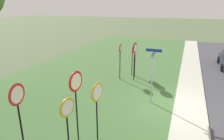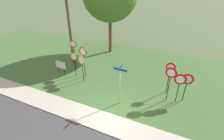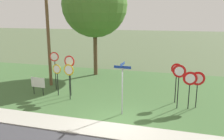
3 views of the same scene
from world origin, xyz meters
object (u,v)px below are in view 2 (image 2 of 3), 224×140
street_name_post (120,82)px  yield_sign_far_right (170,71)px  stop_sign_near_left (74,49)px  yield_sign_far_left (180,82)px  utility_pole (67,14)px  stop_sign_far_center (82,63)px  stop_sign_near_right (74,60)px  notice_board (61,66)px  yield_sign_near_left (171,76)px  stop_sign_far_left (83,56)px  yield_sign_near_right (187,81)px

street_name_post → yield_sign_far_right: bearing=45.6°
stop_sign_near_left → yield_sign_far_left: (9.51, -1.23, -0.36)m
yield_sign_far_left → utility_pole: size_ratio=0.25×
stop_sign_near_left → stop_sign_far_center: 2.64m
stop_sign_near_right → notice_board: size_ratio=1.78×
stop_sign_far_center → yield_sign_far_right: bearing=19.2°
yield_sign_near_left → notice_board: size_ratio=2.16×
stop_sign_far_left → notice_board: 2.65m
stop_sign_far_center → stop_sign_near_left: bearing=147.1°
stop_sign_near_right → notice_board: bearing=-160.6°
stop_sign_near_left → notice_board: (-0.58, -1.42, -1.24)m
yield_sign_far_right → notice_board: 9.43m
yield_sign_near_right → utility_pole: 11.57m
stop_sign_near_left → yield_sign_near_right: stop_sign_near_left is taller
stop_sign_near_left → yield_sign_near_left: bearing=-16.3°
stop_sign_near_left → stop_sign_near_right: (0.82, -1.17, -0.47)m
stop_sign_far_center → utility_pole: utility_pole is taller
stop_sign_near_left → utility_pole: bearing=131.5°
stop_sign_near_left → yield_sign_near_right: 10.01m
stop_sign_near_right → yield_sign_near_left: bearing=8.0°
stop_sign_near_right → street_name_post: 5.42m
stop_sign_far_left → yield_sign_near_left: size_ratio=1.05×
yield_sign_near_right → stop_sign_far_left: bearing=173.6°
stop_sign_near_right → street_name_post: (5.08, -1.89, 0.17)m
utility_pole → notice_board: size_ratio=7.41×
stop_sign_far_center → utility_pole: (-2.97, 2.56, 3.22)m
stop_sign_far_left → stop_sign_far_center: (0.28, -0.71, -0.34)m
stop_sign_far_left → yield_sign_near_right: bearing=5.9°
stop_sign_near_right → utility_pole: (-1.80, 2.02, 3.37)m
yield_sign_near_left → yield_sign_far_left: (0.64, 0.11, -0.32)m
stop_sign_near_right → yield_sign_near_right: (9.15, 0.27, 0.07)m
stop_sign_near_left → notice_board: size_ratio=2.29×
yield_sign_near_right → yield_sign_far_left: yield_sign_far_left is taller
stop_sign_far_center → yield_sign_near_right: stop_sign_far_center is taller
yield_sign_near_left → utility_pole: bearing=173.9°
notice_board → yield_sign_near_right: bearing=6.2°
stop_sign_far_center → yield_sign_far_right: (6.73, 1.36, 0.17)m
yield_sign_near_left → street_name_post: bearing=-143.5°
yield_sign_far_left → stop_sign_near_left: bearing=169.6°
stop_sign_near_left → yield_sign_far_right: bearing=-10.0°
yield_sign_near_left → notice_board: 9.53m
notice_board → street_name_post: bearing=-10.9°
yield_sign_near_left → street_name_post: 3.46m
yield_sign_near_left → street_name_post: size_ratio=0.91×
stop_sign_near_left → yield_sign_far_left: bearing=-15.1°
yield_sign_near_right → notice_board: size_ratio=1.80×
yield_sign_far_left → utility_pole: bearing=165.7°
stop_sign_far_center → stop_sign_far_left: bearing=119.2°
yield_sign_near_left → yield_sign_near_right: size_ratio=1.20×
stop_sign_near_left → stop_sign_far_center: (1.99, -1.71, -0.32)m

